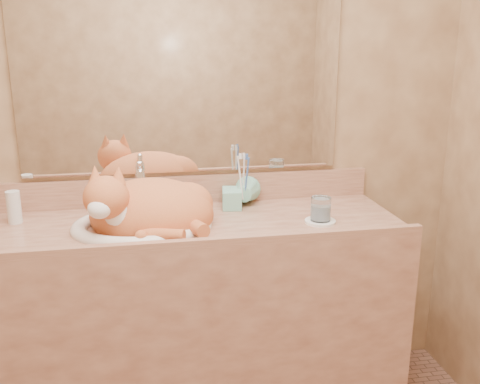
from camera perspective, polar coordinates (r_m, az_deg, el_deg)
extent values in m
cube|color=brown|center=(2.22, -6.10, 8.82)|extent=(2.40, 0.02, 2.50)
cube|color=white|center=(2.20, -6.18, 12.41)|extent=(1.30, 0.02, 0.80)
imported|color=#7CC6AE|center=(2.14, -0.83, 0.11)|extent=(0.09, 0.09, 0.17)
imported|color=#7CC6AE|center=(2.20, 0.40, -0.41)|extent=(0.14, 0.14, 0.10)
cylinder|color=white|center=(2.06, 8.55, -3.12)|extent=(0.12, 0.12, 0.01)
cylinder|color=silver|center=(2.04, 8.61, -1.79)|extent=(0.08, 0.08, 0.09)
cylinder|color=silver|center=(2.19, -22.97, -1.50)|extent=(0.05, 0.05, 0.12)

